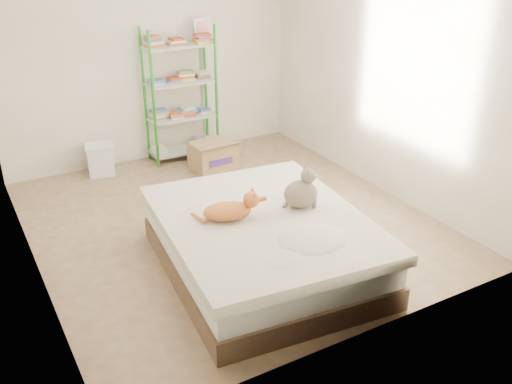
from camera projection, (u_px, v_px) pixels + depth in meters
room at (226, 99)px, 5.37m from camera, size 3.81×4.21×2.61m
bed at (263, 244)px, 4.98m from camera, size 1.85×2.22×0.53m
orange_cat at (227, 209)px, 4.80m from camera, size 0.54×0.40×0.20m
grey_cat at (301, 188)px, 4.97m from camera, size 0.38×0.35×0.36m
shelf_unit at (181, 94)px, 7.18m from camera, size 0.91×0.36×1.74m
cardboard_box at (213, 156)px, 7.07m from camera, size 0.53×0.51×0.42m
white_bin at (101, 159)px, 6.94m from camera, size 0.38×0.35×0.38m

